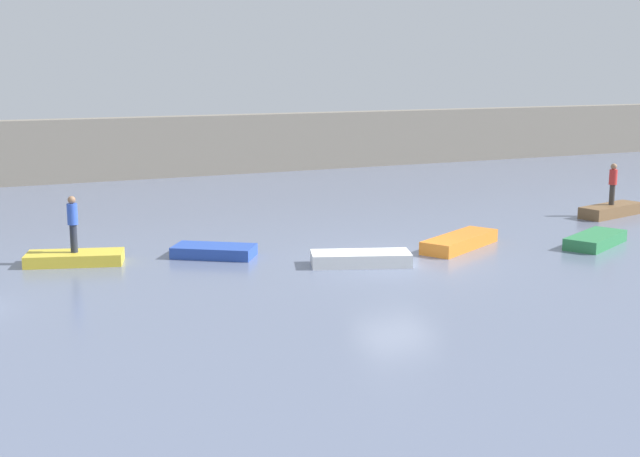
% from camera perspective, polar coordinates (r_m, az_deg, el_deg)
% --- Properties ---
extents(ground_plane, '(120.00, 120.00, 0.00)m').
position_cam_1_polar(ground_plane, '(26.87, 5.14, -2.30)').
color(ground_plane, slate).
extents(embankment_wall, '(80.00, 1.20, 3.32)m').
position_cam_1_polar(embankment_wall, '(48.03, -8.71, 5.51)').
color(embankment_wall, gray).
rests_on(embankment_wall, ground_plane).
extents(rowboat_yellow, '(3.18, 2.01, 0.37)m').
position_cam_1_polar(rowboat_yellow, '(27.65, -16.13, -1.92)').
color(rowboat_yellow, gold).
rests_on(rowboat_yellow, ground_plane).
extents(rowboat_blue, '(2.86, 2.50, 0.37)m').
position_cam_1_polar(rowboat_blue, '(27.76, -7.12, -1.52)').
color(rowboat_blue, '#2B4CAD').
rests_on(rowboat_blue, ground_plane).
extents(rowboat_white, '(3.29, 2.15, 0.41)m').
position_cam_1_polar(rowboat_white, '(26.44, 2.74, -2.03)').
color(rowboat_white, white).
rests_on(rowboat_white, ground_plane).
extents(rowboat_orange, '(3.67, 2.67, 0.44)m').
position_cam_1_polar(rowboat_orange, '(29.24, 9.36, -0.87)').
color(rowboat_orange, orange).
rests_on(rowboat_orange, ground_plane).
extents(rowboat_green, '(3.12, 2.35, 0.40)m').
position_cam_1_polar(rowboat_green, '(30.71, 18.00, -0.73)').
color(rowboat_green, '#2D7F47').
rests_on(rowboat_green, ground_plane).
extents(rowboat_brown, '(3.35, 1.75, 0.47)m').
position_cam_1_polar(rowboat_brown, '(36.87, 18.94, 1.16)').
color(rowboat_brown, brown).
rests_on(rowboat_brown, ground_plane).
extents(person_red_shirt, '(0.32, 0.32, 1.70)m').
position_cam_1_polar(person_red_shirt, '(36.70, 19.06, 2.99)').
color(person_red_shirt, '#38332D').
rests_on(person_red_shirt, rowboat_brown).
extents(person_blue_shirt, '(0.32, 0.32, 1.78)m').
position_cam_1_polar(person_blue_shirt, '(27.41, -16.26, 0.49)').
color(person_blue_shirt, '#232838').
rests_on(person_blue_shirt, rowboat_yellow).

